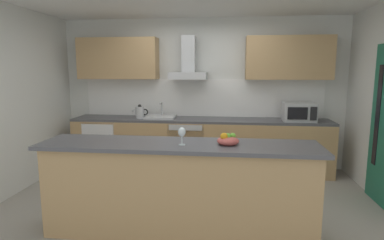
{
  "coord_description": "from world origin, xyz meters",
  "views": [
    {
      "loc": [
        0.49,
        -3.88,
        1.72
      ],
      "look_at": [
        -0.01,
        0.32,
        1.05
      ],
      "focal_mm": 29.74,
      "sensor_mm": 36.0,
      "label": 1
    }
  ],
  "objects_px": {
    "refrigerator": "(105,144)",
    "microwave": "(299,112)",
    "oven": "(188,144)",
    "wine_glass": "(182,133)",
    "sink": "(161,117)",
    "fruit_bowl": "(228,140)",
    "kettle": "(140,112)",
    "range_hood": "(189,66)"
  },
  "relations": [
    {
      "from": "refrigerator",
      "to": "microwave",
      "type": "relative_size",
      "value": 1.7
    },
    {
      "from": "oven",
      "to": "wine_glass",
      "type": "bearing_deg",
      "value": -84.05
    },
    {
      "from": "oven",
      "to": "sink",
      "type": "distance_m",
      "value": 0.66
    },
    {
      "from": "fruit_bowl",
      "to": "sink",
      "type": "bearing_deg",
      "value": 118.31
    },
    {
      "from": "wine_glass",
      "to": "kettle",
      "type": "bearing_deg",
      "value": 115.78
    },
    {
      "from": "oven",
      "to": "fruit_bowl",
      "type": "relative_size",
      "value": 3.64
    },
    {
      "from": "kettle",
      "to": "fruit_bowl",
      "type": "distance_m",
      "value": 2.58
    },
    {
      "from": "refrigerator",
      "to": "wine_glass",
      "type": "distance_m",
      "value": 2.86
    },
    {
      "from": "kettle",
      "to": "fruit_bowl",
      "type": "bearing_deg",
      "value": -54.37
    },
    {
      "from": "refrigerator",
      "to": "microwave",
      "type": "distance_m",
      "value": 3.35
    },
    {
      "from": "range_hood",
      "to": "oven",
      "type": "bearing_deg",
      "value": -90.0
    },
    {
      "from": "oven",
      "to": "refrigerator",
      "type": "xyz_separation_m",
      "value": [
        -1.48,
        -0.0,
        -0.03
      ]
    },
    {
      "from": "refrigerator",
      "to": "fruit_bowl",
      "type": "height_order",
      "value": "fruit_bowl"
    },
    {
      "from": "refrigerator",
      "to": "oven",
      "type": "bearing_deg",
      "value": 0.11
    },
    {
      "from": "oven",
      "to": "kettle",
      "type": "relative_size",
      "value": 2.77
    },
    {
      "from": "microwave",
      "to": "wine_glass",
      "type": "relative_size",
      "value": 2.81
    },
    {
      "from": "kettle",
      "to": "range_hood",
      "type": "height_order",
      "value": "range_hood"
    },
    {
      "from": "kettle",
      "to": "fruit_bowl",
      "type": "relative_size",
      "value": 1.31
    },
    {
      "from": "refrigerator",
      "to": "kettle",
      "type": "height_order",
      "value": "kettle"
    },
    {
      "from": "microwave",
      "to": "sink",
      "type": "xyz_separation_m",
      "value": [
        -2.28,
        0.04,
        -0.12
      ]
    },
    {
      "from": "kettle",
      "to": "fruit_bowl",
      "type": "xyz_separation_m",
      "value": [
        1.5,
        -2.09,
        0.02
      ]
    },
    {
      "from": "microwave",
      "to": "fruit_bowl",
      "type": "xyz_separation_m",
      "value": [
        -1.12,
        -2.1,
        -0.03
      ]
    },
    {
      "from": "kettle",
      "to": "sink",
      "type": "bearing_deg",
      "value": 7.3
    },
    {
      "from": "refrigerator",
      "to": "sink",
      "type": "xyz_separation_m",
      "value": [
        1.01,
        0.01,
        0.5
      ]
    },
    {
      "from": "wine_glass",
      "to": "fruit_bowl",
      "type": "distance_m",
      "value": 0.47
    },
    {
      "from": "oven",
      "to": "microwave",
      "type": "xyz_separation_m",
      "value": [
        1.81,
        -0.03,
        0.59
      ]
    },
    {
      "from": "oven",
      "to": "kettle",
      "type": "distance_m",
      "value": 0.98
    },
    {
      "from": "refrigerator",
      "to": "range_hood",
      "type": "height_order",
      "value": "range_hood"
    },
    {
      "from": "oven",
      "to": "kettle",
      "type": "height_order",
      "value": "kettle"
    },
    {
      "from": "refrigerator",
      "to": "wine_glass",
      "type": "relative_size",
      "value": 4.78
    },
    {
      "from": "oven",
      "to": "wine_glass",
      "type": "xyz_separation_m",
      "value": [
        0.23,
        -2.2,
        0.64
      ]
    },
    {
      "from": "wine_glass",
      "to": "sink",
      "type": "bearing_deg",
      "value": 107.51
    },
    {
      "from": "sink",
      "to": "wine_glass",
      "type": "bearing_deg",
      "value": -72.49
    },
    {
      "from": "microwave",
      "to": "oven",
      "type": "bearing_deg",
      "value": 179.12
    },
    {
      "from": "sink",
      "to": "microwave",
      "type": "bearing_deg",
      "value": -0.98
    },
    {
      "from": "range_hood",
      "to": "refrigerator",
      "type": "bearing_deg",
      "value": -174.89
    },
    {
      "from": "refrigerator",
      "to": "fruit_bowl",
      "type": "relative_size",
      "value": 3.86
    },
    {
      "from": "refrigerator",
      "to": "microwave",
      "type": "bearing_deg",
      "value": -0.44
    },
    {
      "from": "refrigerator",
      "to": "wine_glass",
      "type": "xyz_separation_m",
      "value": [
        1.71,
        -2.2,
        0.68
      ]
    },
    {
      "from": "range_hood",
      "to": "wine_glass",
      "type": "xyz_separation_m",
      "value": [
        0.23,
        -2.33,
        -0.68
      ]
    },
    {
      "from": "fruit_bowl",
      "to": "range_hood",
      "type": "bearing_deg",
      "value": 106.86
    },
    {
      "from": "oven",
      "to": "sink",
      "type": "xyz_separation_m",
      "value": [
        -0.47,
        0.01,
        0.47
      ]
    }
  ]
}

